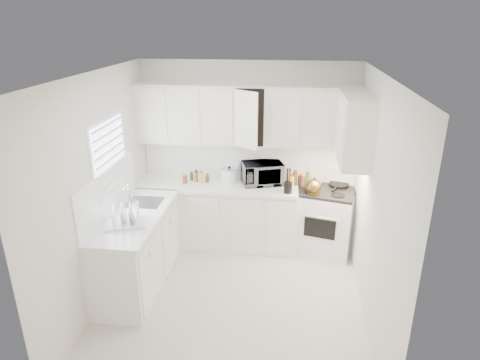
% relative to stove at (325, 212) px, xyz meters
% --- Properties ---
extents(floor, '(3.20, 3.20, 0.00)m').
position_rel_stove_xyz_m(floor, '(-1.11, -1.30, -0.60)').
color(floor, beige).
rests_on(floor, ground).
extents(ceiling, '(3.20, 3.20, 0.00)m').
position_rel_stove_xyz_m(ceiling, '(-1.11, -1.30, 2.00)').
color(ceiling, white).
rests_on(ceiling, ground).
extents(wall_back, '(3.00, 0.00, 3.00)m').
position_rel_stove_xyz_m(wall_back, '(-1.11, 0.30, 0.70)').
color(wall_back, silver).
rests_on(wall_back, ground).
extents(wall_front, '(3.00, 0.00, 3.00)m').
position_rel_stove_xyz_m(wall_front, '(-1.11, -2.90, 0.70)').
color(wall_front, silver).
rests_on(wall_front, ground).
extents(wall_left, '(0.00, 3.20, 3.20)m').
position_rel_stove_xyz_m(wall_left, '(-2.61, -1.30, 0.70)').
color(wall_left, silver).
rests_on(wall_left, ground).
extents(wall_right, '(0.00, 3.20, 3.20)m').
position_rel_stove_xyz_m(wall_right, '(0.39, -1.30, 0.70)').
color(wall_right, silver).
rests_on(wall_right, ground).
extents(window_blinds, '(0.06, 0.96, 1.06)m').
position_rel_stove_xyz_m(window_blinds, '(-2.59, -0.95, 0.95)').
color(window_blinds, white).
rests_on(window_blinds, wall_left).
extents(lower_cabinets_back, '(2.22, 0.60, 0.90)m').
position_rel_stove_xyz_m(lower_cabinets_back, '(-1.50, 0.00, -0.15)').
color(lower_cabinets_back, silver).
rests_on(lower_cabinets_back, floor).
extents(lower_cabinets_left, '(0.60, 1.60, 0.90)m').
position_rel_stove_xyz_m(lower_cabinets_left, '(-2.31, -1.10, -0.15)').
color(lower_cabinets_left, silver).
rests_on(lower_cabinets_left, floor).
extents(countertop_back, '(2.24, 0.64, 0.05)m').
position_rel_stove_xyz_m(countertop_back, '(-1.50, -0.01, 0.33)').
color(countertop_back, white).
rests_on(countertop_back, lower_cabinets_back).
extents(countertop_left, '(0.64, 1.62, 0.05)m').
position_rel_stove_xyz_m(countertop_left, '(-2.30, -1.10, 0.33)').
color(countertop_left, white).
rests_on(countertop_left, lower_cabinets_left).
extents(backsplash_back, '(2.98, 0.02, 0.55)m').
position_rel_stove_xyz_m(backsplash_back, '(-1.11, 0.29, 0.63)').
color(backsplash_back, white).
rests_on(backsplash_back, wall_back).
extents(backsplash_left, '(0.02, 1.60, 0.55)m').
position_rel_stove_xyz_m(backsplash_left, '(-2.60, -1.10, 0.63)').
color(backsplash_left, white).
rests_on(backsplash_left, wall_left).
extents(upper_cabinets_back, '(3.00, 0.33, 0.80)m').
position_rel_stove_xyz_m(upper_cabinets_back, '(-1.11, 0.14, 0.90)').
color(upper_cabinets_back, silver).
rests_on(upper_cabinets_back, wall_back).
extents(upper_cabinets_right, '(0.33, 0.90, 0.80)m').
position_rel_stove_xyz_m(upper_cabinets_right, '(0.23, -0.48, 0.90)').
color(upper_cabinets_right, silver).
rests_on(upper_cabinets_right, wall_right).
extents(sink, '(0.42, 0.38, 0.30)m').
position_rel_stove_xyz_m(sink, '(-2.30, -0.75, 0.47)').
color(sink, gray).
rests_on(sink, countertop_left).
extents(stove, '(0.90, 0.80, 1.19)m').
position_rel_stove_xyz_m(stove, '(0.00, 0.00, 0.00)').
color(stove, white).
rests_on(stove, floor).
extents(tea_kettle, '(0.31, 0.29, 0.23)m').
position_rel_stove_xyz_m(tea_kettle, '(-0.18, -0.16, 0.46)').
color(tea_kettle, olive).
rests_on(tea_kettle, stove).
extents(frying_pan, '(0.42, 0.53, 0.04)m').
position_rel_stove_xyz_m(frying_pan, '(0.18, 0.16, 0.37)').
color(frying_pan, black).
rests_on(frying_pan, stove).
extents(microwave, '(0.61, 0.46, 0.37)m').
position_rel_stove_xyz_m(microwave, '(-0.88, 0.08, 0.54)').
color(microwave, gray).
rests_on(microwave, countertop_back).
extents(rice_cooker, '(0.24, 0.24, 0.23)m').
position_rel_stove_xyz_m(rice_cooker, '(-1.34, 0.08, 0.47)').
color(rice_cooker, white).
rests_on(rice_cooker, countertop_back).
extents(paper_towel, '(0.12, 0.12, 0.27)m').
position_rel_stove_xyz_m(paper_towel, '(-1.24, 0.20, 0.49)').
color(paper_towel, white).
rests_on(paper_towel, countertop_back).
extents(utensil_crock, '(0.13, 0.13, 0.36)m').
position_rel_stove_xyz_m(utensil_crock, '(-0.52, -0.22, 0.53)').
color(utensil_crock, black).
rests_on(utensil_crock, countertop_back).
extents(dish_rack, '(0.52, 0.45, 0.24)m').
position_rel_stove_xyz_m(dish_rack, '(-2.31, -1.36, 0.47)').
color(dish_rack, white).
rests_on(dish_rack, countertop_left).
extents(spice_left_0, '(0.06, 0.06, 0.13)m').
position_rel_stove_xyz_m(spice_left_0, '(-1.96, 0.12, 0.42)').
color(spice_left_0, brown).
rests_on(spice_left_0, countertop_back).
extents(spice_left_1, '(0.06, 0.06, 0.13)m').
position_rel_stove_xyz_m(spice_left_1, '(-1.88, 0.03, 0.42)').
color(spice_left_1, '#276D24').
rests_on(spice_left_1, countertop_back).
extents(spice_left_2, '(0.06, 0.06, 0.13)m').
position_rel_stove_xyz_m(spice_left_2, '(-1.81, 0.12, 0.42)').
color(spice_left_2, '#CA531A').
rests_on(spice_left_2, countertop_back).
extents(spice_left_3, '(0.06, 0.06, 0.13)m').
position_rel_stove_xyz_m(spice_left_3, '(-1.73, 0.03, 0.42)').
color(spice_left_3, yellow).
rests_on(spice_left_3, countertop_back).
extents(spice_left_4, '(0.06, 0.06, 0.13)m').
position_rel_stove_xyz_m(spice_left_4, '(-1.66, 0.12, 0.42)').
color(spice_left_4, brown).
rests_on(spice_left_4, countertop_back).
extents(sauce_right_0, '(0.06, 0.06, 0.19)m').
position_rel_stove_xyz_m(sauce_right_0, '(-0.53, 0.16, 0.45)').
color(sauce_right_0, '#CA531A').
rests_on(sauce_right_0, countertop_back).
extents(sauce_right_1, '(0.06, 0.06, 0.19)m').
position_rel_stove_xyz_m(sauce_right_1, '(-0.47, 0.10, 0.45)').
color(sauce_right_1, yellow).
rests_on(sauce_right_1, countertop_back).
extents(sauce_right_2, '(0.06, 0.06, 0.19)m').
position_rel_stove_xyz_m(sauce_right_2, '(-0.42, 0.16, 0.45)').
color(sauce_right_2, brown).
rests_on(sauce_right_2, countertop_back).
extents(sauce_right_3, '(0.06, 0.06, 0.19)m').
position_rel_stove_xyz_m(sauce_right_3, '(-0.36, 0.10, 0.45)').
color(sauce_right_3, black).
rests_on(sauce_right_3, countertop_back).
extents(sauce_right_4, '(0.06, 0.06, 0.19)m').
position_rel_stove_xyz_m(sauce_right_4, '(-0.31, 0.16, 0.45)').
color(sauce_right_4, brown).
rests_on(sauce_right_4, countertop_back).
extents(sauce_right_5, '(0.06, 0.06, 0.19)m').
position_rel_stove_xyz_m(sauce_right_5, '(-0.25, 0.10, 0.45)').
color(sauce_right_5, '#276D24').
rests_on(sauce_right_5, countertop_back).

